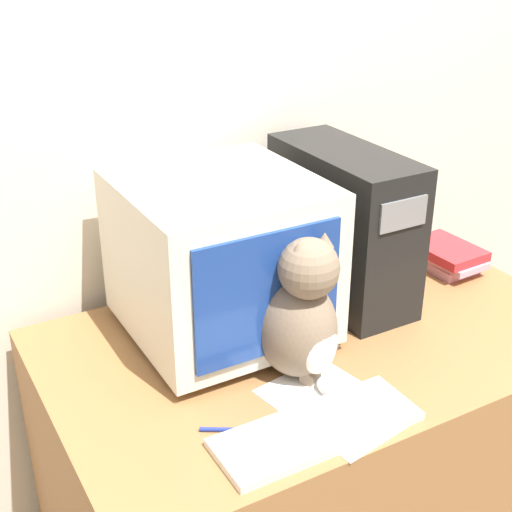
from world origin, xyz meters
TOP-DOWN VIEW (x-y plane):
  - wall_back at (0.00, 0.88)m, footprint 7.00×0.05m
  - desk at (0.00, 0.41)m, footprint 1.34×0.81m
  - crt_monitor at (-0.20, 0.54)m, footprint 0.44×0.46m
  - computer_tower at (0.17, 0.57)m, footprint 0.19×0.47m
  - keyboard at (-0.21, 0.10)m, footprint 0.43×0.15m
  - cat at (-0.13, 0.30)m, footprint 0.28×0.27m
  - book_stack at (0.53, 0.53)m, footprint 0.16×0.22m
  - pen at (-0.35, 0.19)m, footprint 0.13×0.08m
  - paper_sheet at (-0.13, 0.16)m, footprint 0.26×0.33m

SIDE VIEW (x-z plane):
  - desk at x=0.00m, z-range 0.00..0.77m
  - paper_sheet at x=-0.13m, z-range 0.77..0.77m
  - pen at x=-0.35m, z-range 0.77..0.78m
  - keyboard at x=-0.21m, z-range 0.77..0.79m
  - book_stack at x=0.53m, z-range 0.77..0.84m
  - cat at x=-0.13m, z-range 0.74..1.09m
  - computer_tower at x=0.17m, z-range 0.77..1.17m
  - crt_monitor at x=-0.20m, z-range 0.77..1.17m
  - wall_back at x=0.00m, z-range 0.00..2.50m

